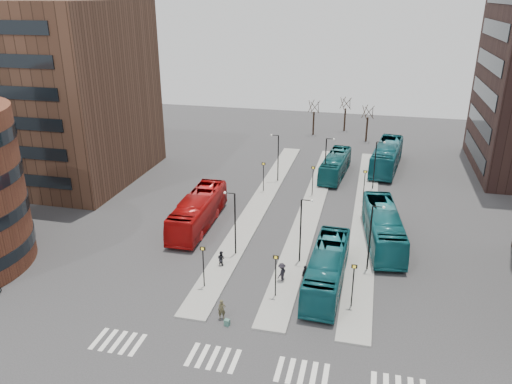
% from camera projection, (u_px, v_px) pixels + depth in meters
% --- Properties ---
extents(island_left, '(2.50, 45.00, 0.15)m').
position_uv_depth(island_left, '(259.00, 204.00, 57.46)').
color(island_left, gray).
rests_on(island_left, ground).
extents(island_mid, '(2.50, 45.00, 0.15)m').
position_uv_depth(island_mid, '(311.00, 209.00, 56.14)').
color(island_mid, gray).
rests_on(island_mid, ground).
extents(island_right, '(2.50, 45.00, 0.15)m').
position_uv_depth(island_right, '(365.00, 214.00, 54.83)').
color(island_right, gray).
rests_on(island_right, ground).
extents(suitcase, '(0.44, 0.37, 0.49)m').
position_uv_depth(suitcase, '(227.00, 322.00, 36.54)').
color(suitcase, navy).
rests_on(suitcase, ground).
extents(red_bus, '(3.10, 12.21, 3.38)m').
position_uv_depth(red_bus, '(198.00, 211.00, 51.72)').
color(red_bus, '#AE0D0D').
rests_on(red_bus, ground).
extents(teal_bus_a, '(2.99, 11.47, 3.18)m').
position_uv_depth(teal_bus_a, '(327.00, 269.00, 41.07)').
color(teal_bus_a, '#135760').
rests_on(teal_bus_a, ground).
extents(teal_bus_b, '(3.52, 10.98, 3.01)m').
position_uv_depth(teal_bus_b, '(335.00, 165.00, 66.08)').
color(teal_bus_b, '#12555B').
rests_on(teal_bus_b, ground).
extents(teal_bus_c, '(4.43, 12.54, 3.42)m').
position_uv_depth(teal_bus_c, '(383.00, 227.00, 48.10)').
color(teal_bus_c, '#15646D').
rests_on(teal_bus_c, ground).
extents(teal_bus_d, '(4.64, 13.30, 3.63)m').
position_uv_depth(teal_bus_d, '(387.00, 156.00, 68.62)').
color(teal_bus_d, '#145C68').
rests_on(teal_bus_d, ground).
extents(traveller, '(0.68, 0.56, 1.60)m').
position_uv_depth(traveller, '(222.00, 310.00, 37.08)').
color(traveller, '#48432B').
rests_on(traveller, ground).
extents(commuter_a, '(0.90, 0.81, 1.52)m').
position_uv_depth(commuter_a, '(221.00, 259.00, 44.27)').
color(commuter_a, black).
rests_on(commuter_a, ground).
extents(commuter_b, '(0.71, 0.98, 1.55)m').
position_uv_depth(commuter_b, '(305.00, 274.00, 41.86)').
color(commuter_b, black).
rests_on(commuter_b, ground).
extents(commuter_c, '(0.99, 1.28, 1.75)m').
position_uv_depth(commuter_c, '(282.00, 273.00, 41.84)').
color(commuter_c, black).
rests_on(commuter_c, ground).
extents(crosswalk_stripes, '(22.35, 2.40, 0.01)m').
position_uv_depth(crosswalk_stripes, '(253.00, 364.00, 32.76)').
color(crosswalk_stripes, silver).
rests_on(crosswalk_stripes, ground).
extents(office_block, '(25.00, 20.12, 22.00)m').
position_uv_depth(office_block, '(38.00, 92.00, 63.57)').
color(office_block, '#4F3325').
rests_on(office_block, ground).
extents(sign_poles, '(12.45, 22.12, 3.65)m').
position_uv_depth(sign_poles, '(298.00, 215.00, 49.05)').
color(sign_poles, black).
rests_on(sign_poles, ground).
extents(lamp_posts, '(14.04, 20.24, 6.12)m').
position_uv_depth(lamp_posts, '(316.00, 187.00, 52.90)').
color(lamp_posts, black).
rests_on(lamp_posts, ground).
extents(bare_trees, '(10.97, 8.14, 5.90)m').
position_uv_depth(bare_trees, '(342.00, 120.00, 84.50)').
color(bare_trees, black).
rests_on(bare_trees, ground).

